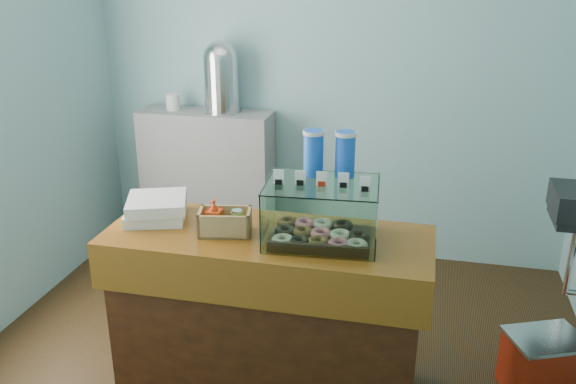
% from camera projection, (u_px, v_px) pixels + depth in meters
% --- Properties ---
extents(ground, '(3.50, 3.50, 0.00)m').
position_uv_depth(ground, '(280.00, 358.00, 3.51)').
color(ground, black).
rests_on(ground, ground).
extents(room_shell, '(3.54, 3.04, 2.82)m').
position_uv_depth(room_shell, '(285.00, 59.00, 2.91)').
color(room_shell, '#84B5C1').
rests_on(room_shell, ground).
extents(counter, '(1.60, 0.60, 0.90)m').
position_uv_depth(counter, '(268.00, 313.00, 3.12)').
color(counter, '#47210D').
rests_on(counter, ground).
extents(back_shelf, '(1.00, 0.32, 1.10)m').
position_uv_depth(back_shelf, '(208.00, 181.00, 4.71)').
color(back_shelf, gray).
rests_on(back_shelf, ground).
extents(display_case, '(0.55, 0.42, 0.51)m').
position_uv_depth(display_case, '(323.00, 206.00, 2.87)').
color(display_case, black).
rests_on(display_case, counter).
extents(condiment_crate, '(0.28, 0.20, 0.18)m').
position_uv_depth(condiment_crate, '(223.00, 221.00, 2.95)').
color(condiment_crate, tan).
rests_on(condiment_crate, counter).
extents(pastry_boxes, '(0.38, 0.38, 0.12)m').
position_uv_depth(pastry_boxes, '(156.00, 208.00, 3.13)').
color(pastry_boxes, silver).
rests_on(pastry_boxes, counter).
extents(coffee_urn, '(0.28, 0.28, 0.52)m').
position_uv_depth(coffee_urn, '(221.00, 75.00, 4.40)').
color(coffee_urn, silver).
rests_on(coffee_urn, back_shelf).
extents(red_cooler, '(0.46, 0.41, 0.33)m').
position_uv_depth(red_cooler, '(542.00, 364.00, 3.20)').
color(red_cooler, '#A8230D').
rests_on(red_cooler, ground).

